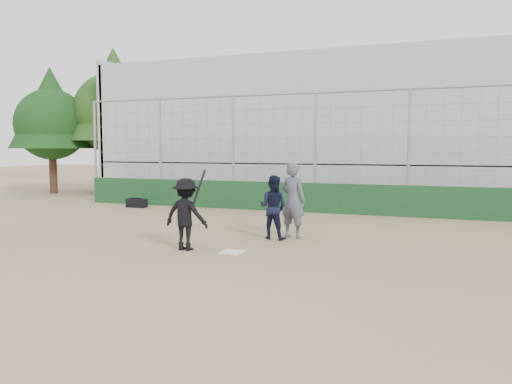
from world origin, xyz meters
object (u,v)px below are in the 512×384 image
(umpire, at_px, (293,204))
(equipment_bag, at_px, (137,203))
(batter_at_plate, at_px, (186,214))
(catcher_crouched, at_px, (273,218))

(umpire, distance_m, equipment_bag, 8.17)
(batter_at_plate, xyz_separation_m, equipment_bag, (-5.43, 6.14, -0.61))
(umpire, height_order, equipment_bag, umpire)
(batter_at_plate, distance_m, catcher_crouched, 2.29)
(batter_at_plate, distance_m, umpire, 2.78)
(batter_at_plate, height_order, equipment_bag, batter_at_plate)
(equipment_bag, bearing_deg, umpire, -28.92)
(umpire, bearing_deg, catcher_crouched, 57.54)
(batter_at_plate, distance_m, equipment_bag, 8.21)
(batter_at_plate, height_order, catcher_crouched, batter_at_plate)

